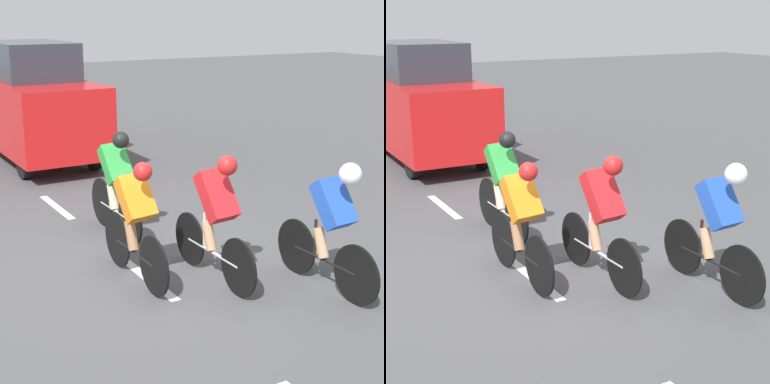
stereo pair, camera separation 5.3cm
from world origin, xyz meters
TOP-DOWN VIEW (x-y plane):
  - ground_plane at (0.00, 0.00)m, footprint 60.00×60.00m
  - lane_stripe_mid at (0.00, 0.14)m, footprint 0.12×1.40m
  - lane_stripe_far at (0.00, -3.06)m, footprint 0.12×1.40m
  - cyclist_green at (-0.29, -1.35)m, footprint 0.35×1.64m
  - cyclist_blue at (-1.59, 1.44)m, footprint 0.34×1.63m
  - cyclist_red at (-0.64, 0.61)m, footprint 0.35×1.70m
  - cyclist_orange at (0.14, 0.17)m, footprint 0.35×1.64m
  - support_car at (-0.75, -6.41)m, footprint 1.70×4.18m

SIDE VIEW (x-z plane):
  - ground_plane at x=0.00m, z-range 0.00..0.00m
  - lane_stripe_mid at x=0.00m, z-range 0.00..0.01m
  - lane_stripe_far at x=0.00m, z-range 0.00..0.01m
  - cyclist_orange at x=0.14m, z-range 0.03..1.48m
  - cyclist_green at x=-0.29m, z-range 0.03..1.52m
  - cyclist_red at x=-0.64m, z-range 0.04..1.56m
  - cyclist_blue at x=-1.59m, z-range 0.05..1.54m
  - support_car at x=-0.75m, z-range -0.02..2.36m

